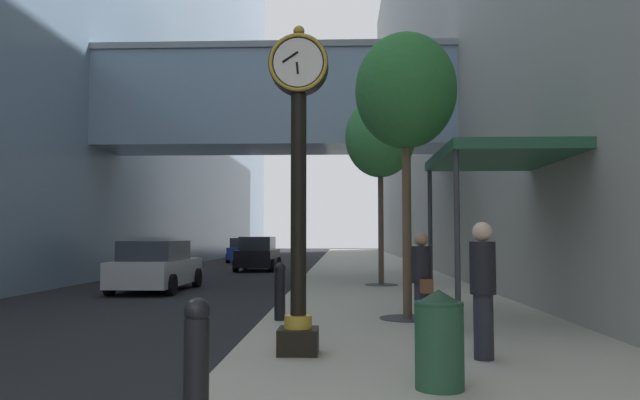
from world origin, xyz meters
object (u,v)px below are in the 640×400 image
(trash_bin, at_px, (439,338))
(car_black_near, at_px, (258,254))
(bollard_fourth, at_px, (280,290))
(bollard_nearest, at_px, (196,362))
(street_tree_mid_near, at_px, (380,138))
(pedestrian_walking, at_px, (422,278))
(street_clock, at_px, (299,171))
(street_tree_near, at_px, (406,93))
(car_blue_mid, at_px, (244,250))
(car_silver_far, at_px, (156,266))
(pedestrian_by_clock, at_px, (483,285))

(trash_bin, distance_m, car_black_near, 24.69)
(car_black_near, bearing_deg, bollard_fourth, -80.72)
(bollard_fourth, bearing_deg, bollard_nearest, -90.00)
(street_tree_mid_near, height_order, pedestrian_walking, street_tree_mid_near)
(bollard_nearest, height_order, street_tree_mid_near, street_tree_mid_near)
(street_clock, relative_size, street_tree_near, 0.81)
(street_tree_near, relative_size, car_blue_mid, 1.32)
(car_blue_mid, bearing_deg, bollard_fourth, -79.34)
(street_tree_near, height_order, car_black_near, street_tree_near)
(trash_bin, bearing_deg, car_silver_far, 118.95)
(trash_bin, xyz_separation_m, car_silver_far, (-6.99, 12.64, 0.11))
(pedestrian_by_clock, bearing_deg, street_tree_mid_near, 92.78)
(bollard_nearest, bearing_deg, street_tree_near, 70.34)
(pedestrian_walking, bearing_deg, car_blue_mid, 105.07)
(street_tree_near, bearing_deg, pedestrian_walking, -84.93)
(street_tree_near, distance_m, pedestrian_by_clock, 5.27)
(car_blue_mid, xyz_separation_m, car_silver_far, (0.67, -21.31, -0.00))
(pedestrian_walking, relative_size, car_silver_far, 0.37)
(trash_bin, bearing_deg, pedestrian_walking, 85.08)
(trash_bin, xyz_separation_m, pedestrian_walking, (0.36, 4.15, 0.35))
(street_tree_mid_near, bearing_deg, street_tree_near, -90.00)
(street_tree_near, relative_size, trash_bin, 5.42)
(bollard_fourth, bearing_deg, street_clock, -79.70)
(street_clock, xyz_separation_m, car_blue_mid, (-6.02, 32.11, -1.88))
(car_black_near, xyz_separation_m, car_silver_far, (-1.65, -11.47, -0.04))
(car_black_near, bearing_deg, pedestrian_walking, -74.07)
(bollard_fourth, relative_size, pedestrian_by_clock, 0.61)
(bollard_nearest, distance_m, trash_bin, 2.70)
(trash_bin, bearing_deg, street_tree_mid_near, 88.98)
(bollard_fourth, relative_size, trash_bin, 1.06)
(street_tree_mid_near, distance_m, car_black_near, 12.64)
(street_tree_mid_near, bearing_deg, car_blue_mid, 111.21)
(street_tree_near, xyz_separation_m, pedestrian_by_clock, (0.58, -3.89, -3.52))
(street_tree_mid_near, relative_size, pedestrian_walking, 3.72)
(bollard_nearest, height_order, pedestrian_by_clock, pedestrian_by_clock)
(trash_bin, height_order, car_blue_mid, car_blue_mid)
(trash_bin, relative_size, pedestrian_walking, 0.62)
(car_black_near, bearing_deg, street_clock, -80.57)
(street_clock, height_order, car_black_near, street_clock)
(street_clock, relative_size, trash_bin, 4.39)
(trash_bin, relative_size, car_silver_far, 0.23)
(trash_bin, bearing_deg, pedestrian_by_clock, 62.04)
(street_tree_near, bearing_deg, car_black_near, 106.65)
(street_clock, distance_m, car_blue_mid, 32.72)
(street_tree_near, distance_m, trash_bin, 6.73)
(street_tree_near, height_order, pedestrian_walking, street_tree_near)
(trash_bin, height_order, pedestrian_by_clock, pedestrian_by_clock)
(car_blue_mid, bearing_deg, car_silver_far, -88.20)
(street_clock, relative_size, bollard_fourth, 4.16)
(pedestrian_walking, height_order, car_silver_far, pedestrian_walking)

